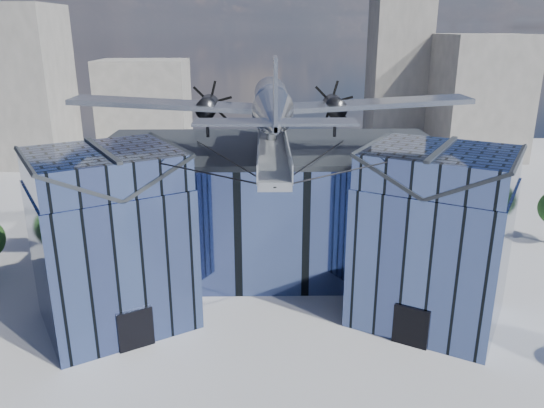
{
  "coord_description": "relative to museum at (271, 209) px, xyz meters",
  "views": [
    {
      "loc": [
        -0.59,
        -33.02,
        18.9
      ],
      "look_at": [
        0.0,
        2.0,
        7.2
      ],
      "focal_mm": 35.0,
      "sensor_mm": 36.0,
      "label": 1
    }
  ],
  "objects": [
    {
      "name": "museum",
      "position": [
        0.0,
        0.0,
        0.0
      ],
      "size": [
        32.88,
        24.5,
        17.6
      ],
      "color": "#415285",
      "rests_on": "ground"
    },
    {
      "name": "bg_towers",
      "position": [
        1.45,
        44.67,
        4.47
      ],
      "size": [
        77.0,
        24.5,
        26.0
      ],
      "color": "slate",
      "rests_on": "ground"
    },
    {
      "name": "ground_plane",
      "position": [
        -0.0,
        -5.82,
        -5.54
      ],
      "size": [
        120.0,
        120.0,
        0.0
      ],
      "primitive_type": "plane",
      "color": "gray"
    }
  ]
}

